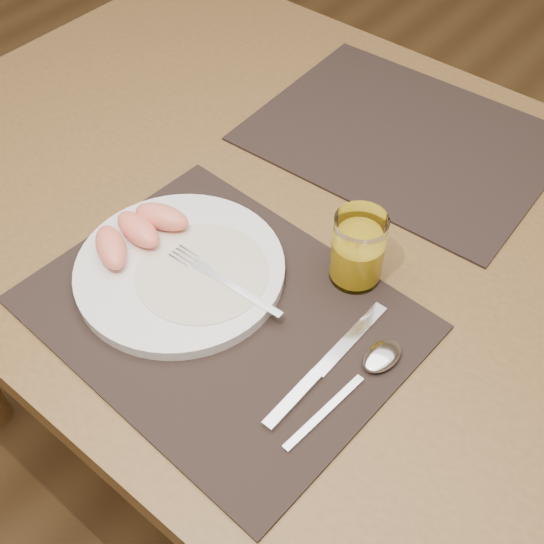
{
  "coord_description": "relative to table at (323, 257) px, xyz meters",
  "views": [
    {
      "loc": [
        0.38,
        -0.58,
        1.42
      ],
      "look_at": [
        0.02,
        -0.14,
        0.77
      ],
      "focal_mm": 45.0,
      "sensor_mm": 36.0,
      "label": 1
    }
  ],
  "objects": [
    {
      "name": "ground",
      "position": [
        0.0,
        0.0,
        -0.67
      ],
      "size": [
        5.0,
        5.0,
        0.0
      ],
      "primitive_type": "plane",
      "color": "brown",
      "rests_on": "ground"
    },
    {
      "name": "table",
      "position": [
        0.0,
        0.0,
        0.0
      ],
      "size": [
        1.4,
        0.9,
        0.75
      ],
      "color": "brown",
      "rests_on": "ground"
    },
    {
      "name": "placemat_near",
      "position": [
        0.0,
        -0.22,
        0.09
      ],
      "size": [
        0.47,
        0.37,
        0.0
      ],
      "primitive_type": "cube",
      "rotation": [
        0.0,
        0.0,
        -0.05
      ],
      "color": "black",
      "rests_on": "table"
    },
    {
      "name": "placemat_far",
      "position": [
        -0.01,
        0.22,
        0.09
      ],
      "size": [
        0.46,
        0.37,
        0.0
      ],
      "primitive_type": "cube",
      "rotation": [
        0.0,
        0.0,
        0.04
      ],
      "color": "black",
      "rests_on": "table"
    },
    {
      "name": "plate",
      "position": [
        -0.08,
        -0.21,
        0.1
      ],
      "size": [
        0.27,
        0.27,
        0.02
      ],
      "primitive_type": "cylinder",
      "color": "white",
      "rests_on": "placemat_near"
    },
    {
      "name": "plate_dressing",
      "position": [
        -0.05,
        -0.2,
        0.1
      ],
      "size": [
        0.17,
        0.17,
        0.0
      ],
      "color": "white",
      "rests_on": "plate"
    },
    {
      "name": "fork",
      "position": [
        -0.03,
        -0.19,
        0.11
      ],
      "size": [
        0.17,
        0.02,
        0.0
      ],
      "color": "silver",
      "rests_on": "plate"
    },
    {
      "name": "knife",
      "position": [
        0.15,
        -0.22,
        0.09
      ],
      "size": [
        0.02,
        0.22,
        0.01
      ],
      "color": "silver",
      "rests_on": "placemat_near"
    },
    {
      "name": "spoon",
      "position": [
        0.19,
        -0.17,
        0.09
      ],
      "size": [
        0.04,
        0.19,
        0.01
      ],
      "color": "silver",
      "rests_on": "placemat_near"
    },
    {
      "name": "juice_glass",
      "position": [
        0.09,
        -0.07,
        0.13
      ],
      "size": [
        0.07,
        0.07,
        0.1
      ],
      "color": "white",
      "rests_on": "placemat_near"
    },
    {
      "name": "grapefruit_wedges",
      "position": [
        -0.16,
        -0.21,
        0.12
      ],
      "size": [
        0.1,
        0.14,
        0.03
      ],
      "color": "#FF8568",
      "rests_on": "plate"
    }
  ]
}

